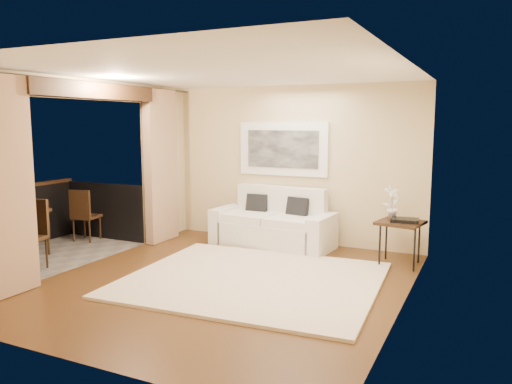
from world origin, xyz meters
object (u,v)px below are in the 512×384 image
Objects in this scene: sofa at (274,225)px; balcony_chair_near at (31,229)px; balcony_chair_far at (83,212)px; bistro_table at (22,216)px; side_table at (400,225)px; ice_bucket at (22,202)px; orchid at (392,202)px.

sofa is 2.10× the size of balcony_chair_near.
bistro_table is at bearing 74.59° from balcony_chair_far.
side_table is 5.74m from bistro_table.
balcony_chair_far is 0.93× the size of balcony_chair_near.
sofa is at bearing 35.87° from bistro_table.
bistro_table is 0.77m from balcony_chair_near.
ice_bucket is (-0.27, -1.01, 0.30)m from balcony_chair_far.
side_table is 5.33m from balcony_chair_far.
orchid reaches higher than bistro_table.
bistro_table is (-3.24, -2.34, 0.30)m from sofa.
balcony_chair_far reaches higher than bistro_table.
orchid is at bearing 140.18° from side_table.
balcony_chair_far is at bearing -170.55° from side_table.
balcony_chair_far is 4.60× the size of ice_bucket.
side_table is at bearing 20.73° from bistro_table.
balcony_chair_near is (0.66, -0.39, -0.07)m from bistro_table.
orchid reaches higher than ice_bucket.
balcony_chair_far is at bearing -155.37° from sofa.
orchid is at bearing 22.50° from bistro_table.
balcony_chair_far is (-3.13, -1.19, 0.19)m from sofa.
balcony_chair_near is 1.01m from ice_bucket.
ice_bucket reaches higher than bistro_table.
sofa is 4.01m from bistro_table.
ice_bucket reaches higher than balcony_chair_far.
bistro_table is at bearing -159.27° from side_table.
side_table is at bearing 18.13° from balcony_chair_near.
ice_bucket is (-5.37, -2.01, -0.08)m from orchid.
bistro_table is 0.79× the size of balcony_chair_far.
side_table is 3.52× the size of ice_bucket.
sofa is 3.35m from balcony_chair_far.
balcony_chair_near is at bearing -150.78° from orchid.
ice_bucket is at bearing -143.26° from sofa.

